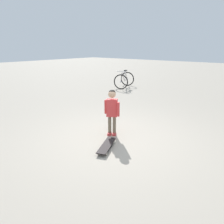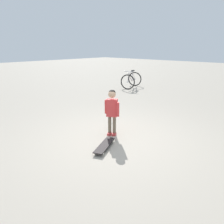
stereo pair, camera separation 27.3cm
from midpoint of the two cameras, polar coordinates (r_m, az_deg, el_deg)
The scene contains 4 objects.
ground_plane at distance 4.71m, azimuth 0.29°, elevation -7.59°, with size 50.00×50.00×0.00m, color #9E9384.
child_person at distance 4.78m, azimuth -1.64°, elevation 1.20°, with size 0.26×0.41×1.06m.
skateboard at distance 4.35m, azimuth -3.27°, elevation -8.97°, with size 0.79×0.48×0.07m.
bicycle_near at distance 10.60m, azimuth 2.57°, elevation 8.63°, with size 1.24×1.00×0.85m.
Camera 1 is at (-3.41, -2.58, 1.99)m, focal length 34.04 mm.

